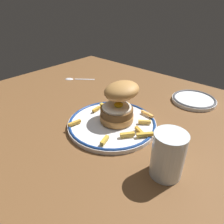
{
  "coord_description": "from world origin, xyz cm",
  "views": [
    {
      "loc": [
        28.06,
        -38.67,
        33.74
      ],
      "look_at": [
        -4.93,
        -1.47,
        4.6
      ],
      "focal_mm": 32.85,
      "sensor_mm": 36.0,
      "label": 1
    }
  ],
  "objects_px": {
    "burger": "(119,101)",
    "water_glass": "(167,157)",
    "side_plate": "(194,100)",
    "dinner_plate": "(112,123)",
    "spoon": "(73,79)"
  },
  "relations": [
    {
      "from": "burger",
      "to": "water_glass",
      "type": "relative_size",
      "value": 1.39
    },
    {
      "from": "side_plate",
      "to": "burger",
      "type": "bearing_deg",
      "value": -111.88
    },
    {
      "from": "water_glass",
      "to": "side_plate",
      "type": "bearing_deg",
      "value": 103.65
    },
    {
      "from": "burger",
      "to": "side_plate",
      "type": "relative_size",
      "value": 0.96
    },
    {
      "from": "dinner_plate",
      "to": "water_glass",
      "type": "bearing_deg",
      "value": -16.47
    },
    {
      "from": "dinner_plate",
      "to": "spoon",
      "type": "height_order",
      "value": "dinner_plate"
    },
    {
      "from": "water_glass",
      "to": "side_plate",
      "type": "relative_size",
      "value": 0.69
    },
    {
      "from": "side_plate",
      "to": "dinner_plate",
      "type": "bearing_deg",
      "value": -110.97
    },
    {
      "from": "burger",
      "to": "spoon",
      "type": "bearing_deg",
      "value": 160.87
    },
    {
      "from": "dinner_plate",
      "to": "burger",
      "type": "relative_size",
      "value": 1.77
    },
    {
      "from": "spoon",
      "to": "water_glass",
      "type": "bearing_deg",
      "value": -20.62
    },
    {
      "from": "burger",
      "to": "side_plate",
      "type": "distance_m",
      "value": 0.31
    },
    {
      "from": "burger",
      "to": "spoon",
      "type": "relative_size",
      "value": 1.27
    },
    {
      "from": "spoon",
      "to": "side_plate",
      "type": "bearing_deg",
      "value": 16.57
    },
    {
      "from": "dinner_plate",
      "to": "side_plate",
      "type": "distance_m",
      "value": 0.33
    }
  ]
}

